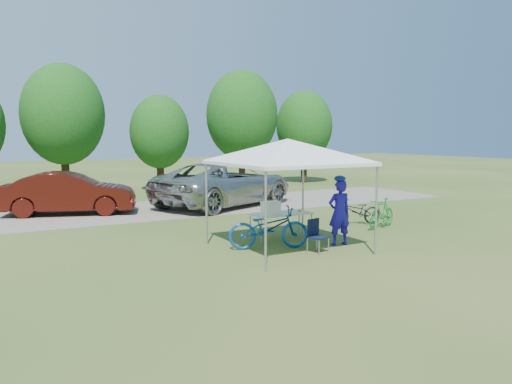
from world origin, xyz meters
TOP-DOWN VIEW (x-y plane):
  - ground at (0.00, 0.00)m, footprint 100.00×100.00m
  - gravel_strip at (0.00, 8.00)m, footprint 24.00×5.00m
  - canopy at (0.00, 0.00)m, footprint 4.53×4.53m
  - treeline at (-0.29, 14.05)m, footprint 24.89×4.28m
  - folding_table at (0.59, 1.22)m, footprint 1.69×0.70m
  - folding_chair at (0.46, -0.56)m, footprint 0.50×0.51m
  - cooler at (0.26, 1.22)m, footprint 0.48×0.32m
  - ice_cream_cup at (1.17, 1.17)m, footprint 0.09×0.09m
  - cyclist at (1.44, -0.22)m, footprint 0.66×0.49m
  - bike_blue at (-0.36, 0.29)m, footprint 2.12×1.34m
  - bike_green at (4.08, 1.02)m, footprint 1.56×0.90m
  - bike_dark at (3.78, 1.82)m, footprint 1.73×0.93m
  - minivan at (2.03, 7.70)m, footprint 6.89×5.12m
  - sedan at (-3.78, 8.40)m, footprint 4.82×2.93m

SIDE VIEW (x-z plane):
  - ground at x=0.00m, z-range 0.00..0.00m
  - gravel_strip at x=0.00m, z-range 0.00..0.02m
  - bike_dark at x=3.78m, z-range 0.00..0.87m
  - bike_green at x=4.08m, z-range 0.00..0.90m
  - folding_chair at x=0.46m, z-range 0.07..0.87m
  - bike_blue at x=-0.36m, z-range 0.00..1.05m
  - folding_table at x=0.59m, z-range 0.30..1.00m
  - ice_cream_cup at x=1.17m, z-range 0.70..0.76m
  - sedan at x=-3.78m, z-range 0.02..1.52m
  - cyclist at x=1.44m, z-range 0.00..1.68m
  - cooler at x=0.26m, z-range 0.70..1.04m
  - minivan at x=2.03m, z-range 0.02..1.76m
  - canopy at x=0.00m, z-range 1.15..4.15m
  - treeline at x=-0.29m, z-range 0.38..6.68m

